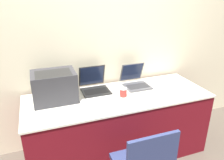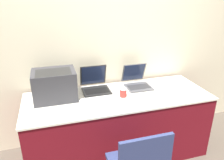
{
  "view_description": "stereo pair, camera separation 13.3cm",
  "coord_description": "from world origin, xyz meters",
  "views": [
    {
      "loc": [
        -0.8,
        -1.64,
        1.82
      ],
      "look_at": [
        -0.06,
        0.39,
        0.94
      ],
      "focal_mm": 35.0,
      "sensor_mm": 36.0,
      "label": 1
    },
    {
      "loc": [
        -0.67,
        -1.68,
        1.82
      ],
      "look_at": [
        -0.06,
        0.39,
        0.94
      ],
      "focal_mm": 35.0,
      "sensor_mm": 36.0,
      "label": 2
    }
  ],
  "objects": [
    {
      "name": "wall_back",
      "position": [
        0.0,
        0.8,
        1.3
      ],
      "size": [
        8.0,
        0.05,
        2.6
      ],
      "color": "beige",
      "rests_on": "ground_plane"
    },
    {
      "name": "printer",
      "position": [
        -0.66,
        0.48,
        0.93
      ],
      "size": [
        0.44,
        0.33,
        0.31
      ],
      "color": "#333338",
      "rests_on": "table"
    },
    {
      "name": "laptop_left",
      "position": [
        -0.21,
        0.58,
        0.82
      ],
      "size": [
        0.31,
        0.33,
        0.27
      ],
      "color": "black",
      "rests_on": "table"
    },
    {
      "name": "external_keyboard",
      "position": [
        -0.24,
        0.3,
        0.77
      ],
      "size": [
        0.39,
        0.13,
        0.02
      ],
      "color": "silver",
      "rests_on": "table"
    },
    {
      "name": "mouse",
      "position": [
        0.04,
        0.32,
        0.77
      ],
      "size": [
        0.07,
        0.04,
        0.03
      ],
      "color": "silver",
      "rests_on": "table"
    },
    {
      "name": "coffee_cup",
      "position": [
        0.04,
        0.32,
        0.81
      ],
      "size": [
        0.08,
        0.08,
        0.09
      ],
      "color": "red",
      "rests_on": "table"
    },
    {
      "name": "laptop_right",
      "position": [
        0.3,
        0.55,
        0.81
      ],
      "size": [
        0.29,
        0.34,
        0.25
      ],
      "color": "#4C4C51",
      "rests_on": "table"
    },
    {
      "name": "table",
      "position": [
        0.0,
        0.36,
        0.38
      ],
      "size": [
        2.02,
        0.73,
        0.76
      ],
      "color": "maroon",
      "rests_on": "ground_plane"
    }
  ]
}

